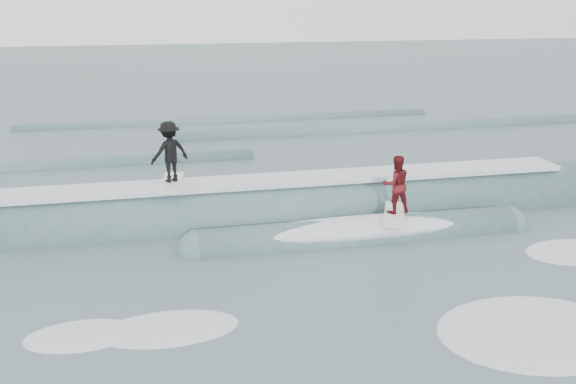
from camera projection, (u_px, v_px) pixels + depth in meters
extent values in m
plane|color=#425C60|center=(344.00, 314.00, 13.55)|extent=(160.00, 160.00, 0.00)
cylinder|color=#3D6467|center=(281.00, 217.00, 19.49)|extent=(21.49, 2.21, 2.21)
cylinder|color=#3D6467|center=(361.00, 238.00, 17.82)|extent=(9.00, 1.17, 1.17)
sphere|color=#3D6467|center=(198.00, 252.00, 16.87)|extent=(1.17, 1.17, 1.17)
sphere|color=#3D6467|center=(507.00, 226.00, 18.77)|extent=(1.17, 1.17, 1.17)
cube|color=white|center=(281.00, 180.00, 19.15)|extent=(18.00, 1.30, 0.14)
ellipsoid|color=white|center=(361.00, 228.00, 17.73)|extent=(7.60, 1.30, 0.60)
cube|color=white|center=(171.00, 183.00, 18.44)|extent=(0.84, 2.06, 0.10)
imported|color=black|center=(170.00, 152.00, 18.16)|extent=(1.29, 1.05, 1.74)
cube|color=white|center=(394.00, 214.00, 17.84)|extent=(1.29, 2.06, 0.10)
imported|color=#530F14|center=(396.00, 184.00, 17.58)|extent=(0.79, 0.62, 1.62)
ellipsoid|color=white|center=(169.00, 328.00, 12.98)|extent=(2.49, 1.70, 0.10)
ellipsoid|color=white|center=(536.00, 332.00, 12.86)|extent=(4.50, 3.07, 0.10)
ellipsoid|color=white|center=(576.00, 252.00, 16.85)|extent=(2.40, 1.64, 0.10)
ellipsoid|color=white|center=(81.00, 336.00, 12.71)|extent=(1.84, 1.26, 0.10)
cylinder|color=#3D6467|center=(394.00, 130.00, 32.07)|extent=(22.00, 0.80, 0.80)
cylinder|color=#3D6467|center=(231.00, 122.00, 34.20)|extent=(22.00, 0.60, 0.60)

